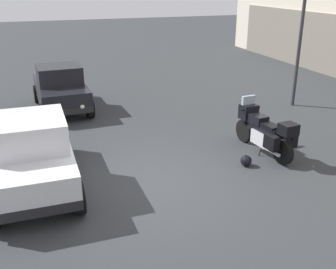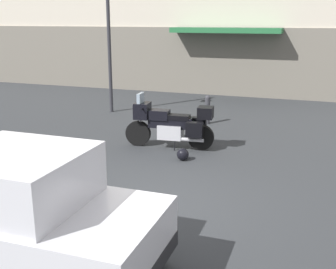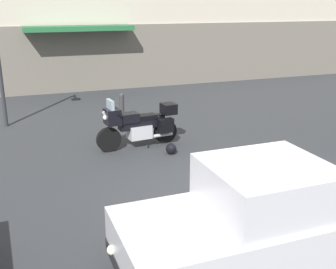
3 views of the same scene
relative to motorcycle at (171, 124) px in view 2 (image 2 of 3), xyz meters
The scene contains 6 objects.
ground_plane 3.48m from the motorcycle, 78.32° to the right, with size 80.00×80.00×0.00m, color #2D3033.
motorcycle is the anchor object (origin of this frame).
helmet 1.12m from the motorcycle, 54.77° to the right, with size 0.28×0.28×0.28m, color black.
car_hatchback_near 5.77m from the motorcycle, 90.29° to the right, with size 3.89×1.81×1.64m.
streetlamp_curbside 5.07m from the motorcycle, 136.78° to the left, with size 0.28×0.94×4.42m.
bollard_curbside 2.78m from the motorcycle, 85.39° to the left, with size 0.16×0.16×0.89m.
Camera 2 is at (2.67, -6.20, 3.14)m, focal length 44.93 mm.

